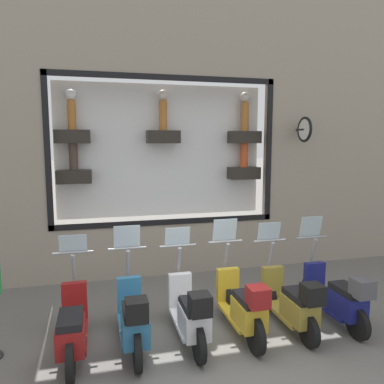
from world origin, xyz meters
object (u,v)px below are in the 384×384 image
object	(u,v)px
scooter_olive_1	(292,303)
scooter_white_3	(190,313)
scooter_yellow_2	(243,306)
scooter_teal_4	(133,319)
scooter_navy_0	(338,297)
scooter_red_5	(72,327)

from	to	relation	value
scooter_olive_1	scooter_white_3	size ratio (longest dim) A/B	0.99
scooter_yellow_2	scooter_teal_4	size ratio (longest dim) A/B	1.00
scooter_navy_0	scooter_yellow_2	distance (m)	1.66
scooter_white_3	scooter_red_5	distance (m)	1.66
scooter_white_3	scooter_red_5	bearing A→B (deg)	87.94
scooter_teal_4	scooter_red_5	world-z (taller)	scooter_teal_4
scooter_red_5	scooter_olive_1	bearing A→B (deg)	-91.16
scooter_red_5	scooter_yellow_2	bearing A→B (deg)	-91.21
scooter_olive_1	scooter_red_5	bearing A→B (deg)	88.84
scooter_teal_4	scooter_olive_1	bearing A→B (deg)	-90.32
scooter_teal_4	scooter_red_5	size ratio (longest dim) A/B	1.00
scooter_navy_0	scooter_teal_4	size ratio (longest dim) A/B	0.99
scooter_white_3	scooter_teal_4	xyz separation A→B (m)	(0.01, 0.83, 0.01)
scooter_white_3	scooter_olive_1	bearing A→B (deg)	-90.26
scooter_white_3	scooter_red_5	xyz separation A→B (m)	(0.06, 1.66, -0.04)
scooter_olive_1	scooter_yellow_2	bearing A→B (deg)	88.99
scooter_yellow_2	scooter_red_5	size ratio (longest dim) A/B	1.00
scooter_navy_0	scooter_white_3	xyz separation A→B (m)	(0.00, 2.49, 0.01)
scooter_olive_1	scooter_yellow_2	world-z (taller)	scooter_yellow_2
scooter_yellow_2	scooter_red_5	world-z (taller)	scooter_yellow_2
scooter_white_3	scooter_teal_4	distance (m)	0.83
scooter_navy_0	scooter_yellow_2	size ratio (longest dim) A/B	0.99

